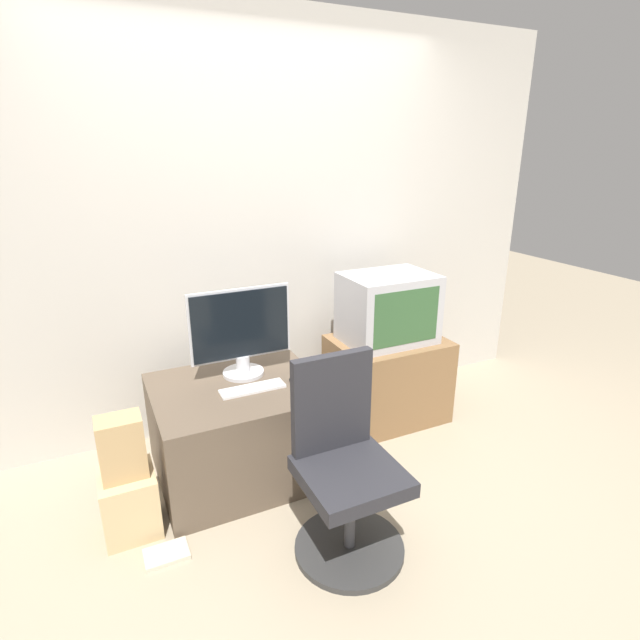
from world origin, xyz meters
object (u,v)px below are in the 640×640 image
(mouse, at_px, (294,379))
(cardboard_box_lower, at_px, (130,502))
(keyboard, at_px, (253,389))
(office_chair, at_px, (345,474))
(crt_tv, at_px, (388,308))
(book, at_px, (167,554))
(main_monitor, at_px, (241,332))

(mouse, height_order, cardboard_box_lower, mouse)
(keyboard, relative_size, office_chair, 0.38)
(crt_tv, bearing_deg, office_chair, -131.15)
(mouse, height_order, book, mouse)
(cardboard_box_lower, bearing_deg, crt_tv, 13.20)
(office_chair, relative_size, cardboard_box_lower, 2.90)
(crt_tv, height_order, office_chair, crt_tv)
(crt_tv, bearing_deg, keyboard, -165.95)
(crt_tv, bearing_deg, book, -157.72)
(office_chair, bearing_deg, keyboard, 107.40)
(keyboard, distance_m, office_chair, 0.73)
(book, bearing_deg, office_chair, -19.25)
(keyboard, height_order, cardboard_box_lower, keyboard)
(crt_tv, height_order, book, crt_tv)
(cardboard_box_lower, relative_size, book, 1.60)
(main_monitor, xyz_separation_m, keyboard, (-0.01, -0.21, -0.25))
(mouse, height_order, office_chair, office_chair)
(main_monitor, height_order, book, main_monitor)
(office_chair, xyz_separation_m, book, (-0.79, 0.27, -0.38))
(office_chair, bearing_deg, book, 160.75)
(crt_tv, bearing_deg, mouse, -161.76)
(office_chair, bearing_deg, crt_tv, 48.85)
(crt_tv, xyz_separation_m, book, (-1.60, -0.65, -0.79))
(main_monitor, bearing_deg, book, -133.86)
(main_monitor, distance_m, keyboard, 0.33)
(mouse, relative_size, cardboard_box_lower, 0.18)
(office_chair, relative_size, book, 4.64)
(mouse, xyz_separation_m, office_chair, (-0.03, -0.67, -0.18))
(keyboard, bearing_deg, cardboard_box_lower, -168.06)
(main_monitor, distance_m, book, 1.17)
(main_monitor, distance_m, office_chair, 1.00)
(mouse, distance_m, office_chair, 0.70)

